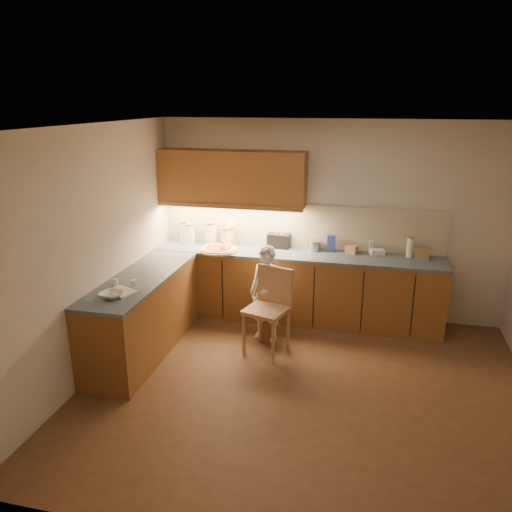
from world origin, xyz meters
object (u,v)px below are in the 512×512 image
oil_jug (231,234)px  toaster (279,241)px  pizza_on_board (219,249)px  child (267,294)px  wooden_chair (270,304)px

oil_jug → toaster: bearing=0.3°
pizza_on_board → oil_jug: bearing=77.5°
child → toaster: bearing=104.5°
pizza_on_board → wooden_chair: size_ratio=0.52×
child → toaster: 0.97m
pizza_on_board → oil_jug: size_ratio=1.63×
pizza_on_board → toaster: 0.81m
pizza_on_board → child: bearing=-35.1°
wooden_chair → oil_jug: 1.45m
pizza_on_board → oil_jug: oil_jug is taller
oil_jug → toaster: 0.67m
oil_jug → pizza_on_board: bearing=-102.5°
wooden_chair → oil_jug: (-0.78, 1.12, 0.49)m
child → toaster: child is taller
wooden_chair → toaster: bearing=112.9°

